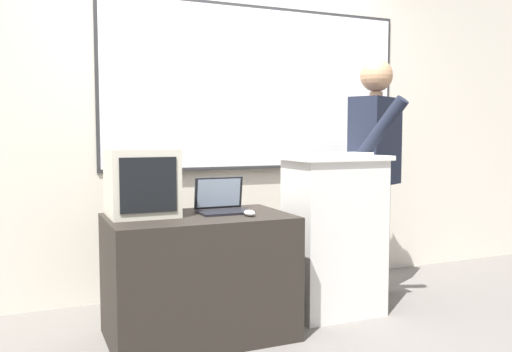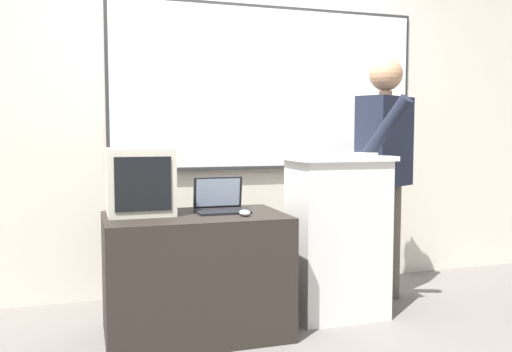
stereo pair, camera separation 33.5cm
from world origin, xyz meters
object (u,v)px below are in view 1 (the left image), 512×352
(lectern_podium, at_px, (334,234))
(crt_monitor, at_px, (142,182))
(computer_mouse_by_laptop, at_px, (250,213))
(laptop, at_px, (222,202))
(side_desk, at_px, (199,276))
(person_presenter, at_px, (376,161))
(wireless_keyboard, at_px, (338,154))

(lectern_podium, relative_size, crt_monitor, 2.70)
(computer_mouse_by_laptop, bearing_deg, laptop, 113.63)
(side_desk, relative_size, person_presenter, 0.61)
(side_desk, bearing_deg, wireless_keyboard, -0.13)
(lectern_podium, distance_m, side_desk, 0.95)
(lectern_podium, height_order, laptop, lectern_podium)
(computer_mouse_by_laptop, bearing_deg, wireless_keyboard, 11.22)
(computer_mouse_by_laptop, distance_m, crt_monitor, 0.64)
(crt_monitor, bearing_deg, wireless_keyboard, -5.49)
(lectern_podium, xyz_separation_m, laptop, (-0.77, 0.02, 0.25))
(side_desk, xyz_separation_m, person_presenter, (1.38, 0.22, 0.63))
(side_desk, bearing_deg, person_presenter, 9.18)
(person_presenter, bearing_deg, lectern_podium, 172.48)
(side_desk, height_order, wireless_keyboard, wireless_keyboard)
(person_presenter, xyz_separation_m, laptop, (-1.21, -0.15, -0.22))
(side_desk, height_order, computer_mouse_by_laptop, computer_mouse_by_laptop)
(side_desk, xyz_separation_m, laptop, (0.17, 0.08, 0.41))
(side_desk, height_order, crt_monitor, crt_monitor)
(lectern_podium, height_order, side_desk, lectern_podium)
(side_desk, bearing_deg, crt_monitor, 158.93)
(side_desk, relative_size, wireless_keyboard, 2.34)
(person_presenter, relative_size, laptop, 5.54)
(person_presenter, bearing_deg, crt_monitor, 155.19)
(person_presenter, xyz_separation_m, wireless_keyboard, (-0.45, -0.22, 0.06))
(laptop, bearing_deg, side_desk, -156.02)
(wireless_keyboard, bearing_deg, person_presenter, 26.47)
(laptop, distance_m, computer_mouse_by_laptop, 0.23)
(crt_monitor, bearing_deg, laptop, -4.96)
(side_desk, height_order, person_presenter, person_presenter)
(wireless_keyboard, xyz_separation_m, crt_monitor, (-1.23, 0.12, -0.15))
(laptop, distance_m, crt_monitor, 0.49)
(lectern_podium, bearing_deg, side_desk, -176.72)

